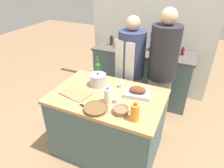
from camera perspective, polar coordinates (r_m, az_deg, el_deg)
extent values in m
plane|color=#9E7A56|center=(2.91, -1.12, -17.79)|extent=(12.00, 12.00, 0.00)
cube|color=#4C666B|center=(2.62, -1.21, -11.62)|extent=(1.27, 0.85, 0.84)
cube|color=tan|center=(2.35, -1.33, -3.57)|extent=(1.31, 0.87, 0.04)
cube|color=#4C666B|center=(3.73, 8.44, 2.47)|extent=(1.70, 0.58, 0.90)
cube|color=#56514C|center=(3.54, 9.01, 9.22)|extent=(1.75, 0.60, 0.04)
cube|color=silver|center=(3.76, 11.05, 15.98)|extent=(2.25, 0.10, 2.55)
cube|color=#BCBCC1|center=(2.34, 7.26, -2.76)|extent=(0.33, 0.25, 0.04)
ellipsoid|color=brown|center=(2.31, 7.34, -1.67)|extent=(0.21, 0.15, 0.07)
cylinder|color=brown|center=(2.10, -4.67, -7.05)|extent=(0.24, 0.24, 0.03)
torus|color=brown|center=(2.09, -4.69, -6.70)|extent=(0.26, 0.26, 0.02)
cube|color=#AD7F51|center=(2.38, -10.42, -2.76)|extent=(0.37, 0.28, 0.02)
cylinder|color=#B7B7BC|center=(2.50, -4.02, 1.06)|extent=(0.20, 0.20, 0.14)
cylinder|color=#B7B7BC|center=(2.46, -4.08, 2.62)|extent=(0.20, 0.20, 0.01)
sphere|color=black|center=(2.45, -4.09, 2.99)|extent=(0.02, 0.02, 0.02)
cylinder|color=#846647|center=(2.06, 2.58, -7.64)|extent=(0.16, 0.16, 0.05)
torus|color=#846647|center=(2.04, 2.60, -7.12)|extent=(0.17, 0.17, 0.02)
cylinder|color=orange|center=(1.94, 6.56, -8.10)|extent=(0.09, 0.09, 0.18)
cylinder|color=red|center=(1.88, 6.74, -5.73)|extent=(0.04, 0.04, 0.02)
cylinder|color=white|center=(2.17, -1.24, -3.38)|extent=(0.08, 0.08, 0.17)
cylinder|color=#3360B2|center=(2.12, -1.27, -1.26)|extent=(0.03, 0.03, 0.02)
cylinder|color=#28662D|center=(2.69, -4.11, 3.82)|extent=(0.07, 0.07, 0.18)
cone|color=#28662D|center=(2.64, -4.20, 5.93)|extent=(0.07, 0.07, 0.04)
cylinder|color=#28662D|center=(2.62, -4.24, 7.05)|extent=(0.03, 0.03, 0.08)
cylinder|color=silver|center=(2.48, 2.64, -0.90)|extent=(0.06, 0.06, 0.00)
cylinder|color=silver|center=(2.47, 2.66, -0.16)|extent=(0.01, 0.01, 0.07)
cone|color=silver|center=(2.43, 2.69, 1.14)|extent=(0.06, 0.06, 0.06)
cylinder|color=silver|center=(2.21, 1.31, -5.31)|extent=(0.06, 0.06, 0.00)
cylinder|color=silver|center=(2.19, 1.32, -4.59)|extent=(0.01, 0.01, 0.06)
cone|color=silver|center=(2.15, 1.34, -3.26)|extent=(0.06, 0.06, 0.06)
cube|color=#B7B7BC|center=(2.26, -10.32, -4.92)|extent=(0.16, 0.08, 0.01)
cube|color=black|center=(2.17, -8.20, -6.27)|extent=(0.10, 0.06, 0.01)
cube|color=#333842|center=(3.55, 12.09, 9.82)|extent=(0.18, 0.14, 0.06)
cylinder|color=#B7B7BC|center=(3.53, 11.87, 11.07)|extent=(0.13, 0.13, 0.10)
cube|color=#333842|center=(3.50, 13.30, 11.35)|extent=(0.05, 0.08, 0.17)
cube|color=#333842|center=(3.48, 12.52, 13.52)|extent=(0.17, 0.08, 0.09)
cylinder|color=#332D28|center=(3.73, -0.11, 12.31)|extent=(0.07, 0.07, 0.16)
cylinder|color=black|center=(3.70, -0.12, 13.61)|extent=(0.03, 0.03, 0.02)
cylinder|color=maroon|center=(3.46, 19.51, 8.74)|extent=(0.06, 0.06, 0.12)
cylinder|color=black|center=(3.44, 19.70, 9.77)|extent=(0.02, 0.02, 0.02)
cylinder|color=#B28E2D|center=(3.61, 1.11, 11.32)|extent=(0.05, 0.05, 0.12)
cylinder|color=black|center=(3.59, 1.12, 12.32)|extent=(0.02, 0.02, 0.02)
cube|color=beige|center=(3.17, 4.98, -3.81)|extent=(0.34, 0.27, 0.79)
cylinder|color=navy|center=(2.83, 5.62, 8.51)|extent=(0.38, 0.38, 0.66)
sphere|color=#DBAD89|center=(2.70, 6.09, 16.94)|extent=(0.19, 0.19, 0.19)
cube|color=silver|center=(2.77, 3.46, 3.79)|extent=(0.29, 0.08, 0.84)
cube|color=beige|center=(3.08, 12.81, -5.03)|extent=(0.32, 0.23, 0.86)
cylinder|color=#28282D|center=(2.71, 14.67, 8.66)|extent=(0.38, 0.38, 0.71)
sphere|color=#DBAD89|center=(2.59, 16.04, 18.15)|extent=(0.21, 0.21, 0.21)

